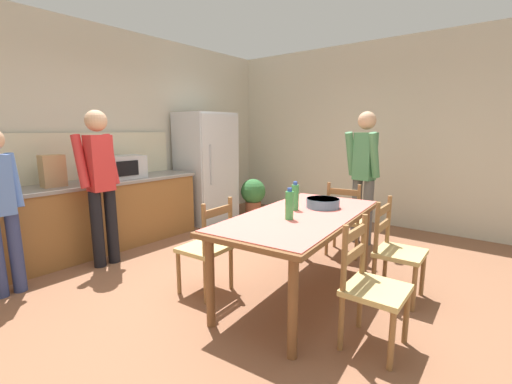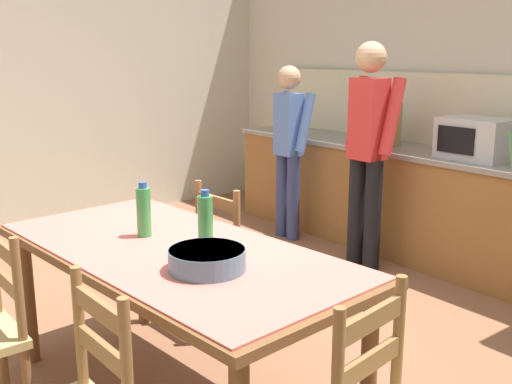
% 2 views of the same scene
% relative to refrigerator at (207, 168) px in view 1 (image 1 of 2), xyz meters
% --- Properties ---
extents(ground_plane, '(8.32, 8.32, 0.00)m').
position_rel_refrigerator_xyz_m(ground_plane, '(-1.60, -2.19, -0.90)').
color(ground_plane, brown).
extents(wall_back, '(6.52, 0.12, 2.90)m').
position_rel_refrigerator_xyz_m(wall_back, '(-1.60, 0.47, 0.55)').
color(wall_back, beige).
rests_on(wall_back, ground).
extents(wall_right, '(0.12, 5.20, 2.90)m').
position_rel_refrigerator_xyz_m(wall_right, '(1.66, -2.19, 0.55)').
color(wall_right, beige).
rests_on(wall_right, ground).
extents(kitchen_counter, '(3.46, 0.66, 0.89)m').
position_rel_refrigerator_xyz_m(kitchen_counter, '(-2.26, 0.04, -0.45)').
color(kitchen_counter, brown).
rests_on(kitchen_counter, ground).
extents(counter_splashback, '(3.42, 0.03, 0.60)m').
position_rel_refrigerator_xyz_m(counter_splashback, '(-2.26, 0.35, 0.29)').
color(counter_splashback, beige).
rests_on(counter_splashback, kitchen_counter).
extents(refrigerator, '(0.86, 0.73, 1.80)m').
position_rel_refrigerator_xyz_m(refrigerator, '(0.00, 0.00, 0.00)').
color(refrigerator, silver).
rests_on(refrigerator, ground).
extents(microwave, '(0.50, 0.39, 0.30)m').
position_rel_refrigerator_xyz_m(microwave, '(-1.50, 0.02, 0.14)').
color(microwave, '#B2B7BC').
rests_on(microwave, kitchen_counter).
extents(paper_bag, '(0.24, 0.16, 0.36)m').
position_rel_refrigerator_xyz_m(paper_bag, '(-2.37, 0.01, 0.17)').
color(paper_bag, tan).
rests_on(paper_bag, kitchen_counter).
extents(dining_table, '(1.99, 1.09, 0.78)m').
position_rel_refrigerator_xyz_m(dining_table, '(-1.35, -2.63, -0.20)').
color(dining_table, brown).
rests_on(dining_table, ground).
extents(bottle_near_centre, '(0.07, 0.07, 0.27)m').
position_rel_refrigerator_xyz_m(bottle_near_centre, '(-1.59, -2.65, 0.01)').
color(bottle_near_centre, green).
rests_on(bottle_near_centre, dining_table).
extents(bottle_off_centre, '(0.07, 0.07, 0.27)m').
position_rel_refrigerator_xyz_m(bottle_off_centre, '(-1.26, -2.51, 0.01)').
color(bottle_off_centre, green).
rests_on(bottle_off_centre, dining_table).
extents(serving_bowl, '(0.32, 0.32, 0.09)m').
position_rel_refrigerator_xyz_m(serving_bowl, '(-1.01, -2.67, -0.07)').
color(serving_bowl, slate).
rests_on(serving_bowl, dining_table).
extents(chair_head_end, '(0.46, 0.48, 0.91)m').
position_rel_refrigerator_xyz_m(chair_head_end, '(-0.10, -2.52, -0.46)').
color(chair_head_end, olive).
rests_on(chair_head_end, ground).
extents(chair_side_far_left, '(0.45, 0.43, 0.91)m').
position_rel_refrigerator_xyz_m(chair_side_far_left, '(-1.85, -1.93, -0.46)').
color(chair_side_far_left, olive).
rests_on(chair_side_far_left, ground).
extents(chair_side_near_left, '(0.43, 0.41, 0.91)m').
position_rel_refrigerator_xyz_m(chair_side_near_left, '(-1.70, -3.42, -0.46)').
color(chair_side_near_left, olive).
rests_on(chair_side_near_left, ground).
extents(chair_side_near_right, '(0.43, 0.41, 0.91)m').
position_rel_refrigerator_xyz_m(chair_side_near_right, '(-0.85, -3.34, -0.46)').
color(chair_side_near_right, olive).
rests_on(chair_side_near_right, ground).
extents(person_at_counter, '(0.44, 0.30, 1.74)m').
position_rel_refrigerator_xyz_m(person_at_counter, '(-2.09, -0.50, 0.08)').
color(person_at_counter, black).
rests_on(person_at_counter, ground).
extents(person_by_table, '(0.34, 0.48, 1.76)m').
position_rel_refrigerator_xyz_m(person_by_table, '(0.45, -2.51, 0.09)').
color(person_by_table, '#4C4C4C').
rests_on(person_by_table, ground).
extents(potted_plant, '(0.44, 0.44, 0.67)m').
position_rel_refrigerator_xyz_m(potted_plant, '(0.71, -0.43, -0.51)').
color(potted_plant, brown).
rests_on(potted_plant, ground).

